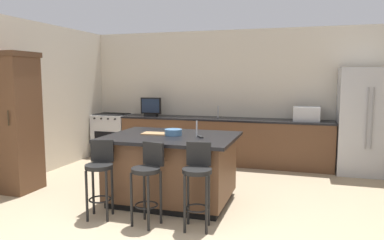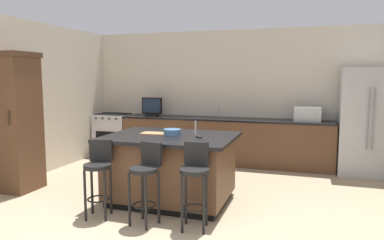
{
  "view_description": "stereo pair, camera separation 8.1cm",
  "coord_description": "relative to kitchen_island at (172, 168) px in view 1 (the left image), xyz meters",
  "views": [
    {
      "loc": [
        1.42,
        -2.86,
        1.74
      ],
      "look_at": [
        -0.36,
        2.94,
        1.02
      ],
      "focal_mm": 33.78,
      "sensor_mm": 36.0,
      "label": 1
    },
    {
      "loc": [
        1.5,
        -2.84,
        1.74
      ],
      "look_at": [
        -0.36,
        2.94,
        1.02
      ],
      "focal_mm": 33.78,
      "sensor_mm": 36.0,
      "label": 2
    }
  ],
  "objects": [
    {
      "name": "wall_back",
      "position": [
        0.3,
        2.82,
        0.87
      ],
      "size": [
        6.6,
        0.12,
        2.71
      ],
      "primitive_type": "cube",
      "color": "beige",
      "rests_on": "ground_plane"
    },
    {
      "name": "kitchen_island",
      "position": [
        0.0,
        0.0,
        0.0
      ],
      "size": [
        1.77,
        1.33,
        0.94
      ],
      "color": "black",
      "rests_on": "ground_plane"
    },
    {
      "name": "range_oven",
      "position": [
        -2.32,
        2.44,
        -0.01
      ],
      "size": [
        0.75,
        0.63,
        0.94
      ],
      "color": "#B7BABF",
      "rests_on": "ground_plane"
    },
    {
      "name": "refrigerator",
      "position": [
        2.82,
        2.39,
        0.48
      ],
      "size": [
        0.95,
        0.74,
        1.91
      ],
      "color": "#B7BABF",
      "rests_on": "ground_plane"
    },
    {
      "name": "cell_phone",
      "position": [
        -0.08,
        0.14,
        0.46
      ],
      "size": [
        0.13,
        0.17,
        0.01
      ],
      "primitive_type": "cube",
      "rotation": [
        0.0,
        0.0,
        -0.43
      ],
      "color": "black",
      "rests_on": "kitchen_island"
    },
    {
      "name": "tv_remote",
      "position": [
        0.41,
        -0.03,
        0.47
      ],
      "size": [
        0.13,
        0.16,
        0.02
      ],
      "primitive_type": "cube",
      "rotation": [
        0.0,
        0.0,
        0.61
      ],
      "color": "black",
      "rests_on": "kitchen_island"
    },
    {
      "name": "cabinet_tower",
      "position": [
        -2.45,
        -0.23,
        0.62
      ],
      "size": [
        0.6,
        0.62,
        2.12
      ],
      "color": "brown",
      "rests_on": "ground_plane"
    },
    {
      "name": "wall_left",
      "position": [
        -2.8,
        0.52,
        0.87
      ],
      "size": [
        0.12,
        5.01,
        2.71
      ],
      "primitive_type": "cube",
      "color": "beige",
      "rests_on": "ground_plane"
    },
    {
      "name": "bar_stool_left",
      "position": [
        -0.65,
        -0.81,
        0.09
      ],
      "size": [
        0.35,
        0.37,
        0.96
      ],
      "rotation": [
        0.0,
        0.0,
        0.25
      ],
      "color": "black",
      "rests_on": "ground_plane"
    },
    {
      "name": "cutting_board",
      "position": [
        -0.25,
        0.04,
        0.47
      ],
      "size": [
        0.4,
        0.25,
        0.02
      ],
      "primitive_type": "cube",
      "rotation": [
        0.0,
        0.0,
        0.06
      ],
      "color": "#A87F51",
      "rests_on": "kitchen_island"
    },
    {
      "name": "microwave",
      "position": [
        1.8,
        2.44,
        0.58
      ],
      "size": [
        0.48,
        0.36,
        0.27
      ],
      "primitive_type": "cube",
      "color": "#B7BABF",
      "rests_on": "counter_back"
    },
    {
      "name": "tv_monitor",
      "position": [
        -1.35,
        2.39,
        0.62
      ],
      "size": [
        0.45,
        0.16,
        0.39
      ],
      "color": "black",
      "rests_on": "counter_back"
    },
    {
      "name": "fruit_bowl",
      "position": [
        0.02,
        0.02,
        0.5
      ],
      "size": [
        0.24,
        0.24,
        0.09
      ],
      "primitive_type": "cylinder",
      "color": "#3F668C",
      "rests_on": "kitchen_island"
    },
    {
      "name": "bar_stool_center",
      "position": [
        0.01,
        -0.84,
        0.1
      ],
      "size": [
        0.35,
        0.37,
        0.97
      ],
      "rotation": [
        0.0,
        0.0,
        -0.23
      ],
      "color": "black",
      "rests_on": "ground_plane"
    },
    {
      "name": "bar_stool_right",
      "position": [
        0.6,
        -0.78,
        0.12
      ],
      "size": [
        0.34,
        0.36,
        0.99
      ],
      "rotation": [
        0.0,
        0.0,
        0.15
      ],
      "color": "black",
      "rests_on": "ground_plane"
    },
    {
      "name": "counter_back",
      "position": [
        0.2,
        2.44,
        -0.02
      ],
      "size": [
        4.27,
        0.62,
        0.92
      ],
      "color": "brown",
      "rests_on": "ground_plane"
    },
    {
      "name": "sink_faucet_back",
      "position": [
        0.08,
        2.54,
        0.56
      ],
      "size": [
        0.02,
        0.02,
        0.24
      ],
      "primitive_type": "cylinder",
      "color": "#B2B2B7",
      "rests_on": "counter_back"
    },
    {
      "name": "sink_faucet_island",
      "position": [
        0.36,
        0.0,
        0.57
      ],
      "size": [
        0.02,
        0.02,
        0.22
      ],
      "primitive_type": "cylinder",
      "color": "#B2B2B7",
      "rests_on": "kitchen_island"
    }
  ]
}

